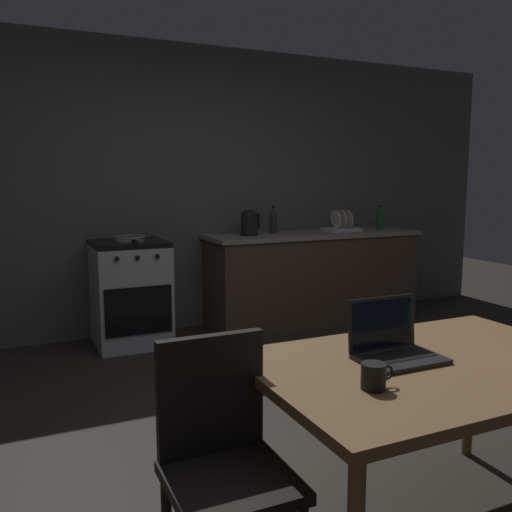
# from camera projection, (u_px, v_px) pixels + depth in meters

# --- Properties ---
(ground_plane) EXTENTS (12.00, 12.00, 0.00)m
(ground_plane) POSITION_uv_depth(u_px,v_px,m) (326.00, 440.00, 2.94)
(ground_plane) COLOR #2D2823
(back_wall) EXTENTS (6.40, 0.10, 2.62)m
(back_wall) POSITION_uv_depth(u_px,v_px,m) (213.00, 189.00, 5.17)
(back_wall) COLOR #545450
(back_wall) RESTS_ON ground_plane
(kitchen_counter) EXTENTS (2.16, 0.64, 0.89)m
(kitchen_counter) POSITION_uv_depth(u_px,v_px,m) (313.00, 277.00, 5.36)
(kitchen_counter) COLOR #4C3D2D
(kitchen_counter) RESTS_ON ground_plane
(stove_oven) EXTENTS (0.60, 0.62, 0.89)m
(stove_oven) POSITION_uv_depth(u_px,v_px,m) (131.00, 293.00, 4.61)
(stove_oven) COLOR #B7BABF
(stove_oven) RESTS_ON ground_plane
(dining_table) EXTENTS (1.38, 0.92, 0.71)m
(dining_table) POSITION_uv_depth(u_px,v_px,m) (433.00, 377.00, 2.09)
(dining_table) COLOR brown
(dining_table) RESTS_ON ground_plane
(chair) EXTENTS (0.40, 0.40, 0.88)m
(chair) POSITION_uv_depth(u_px,v_px,m) (222.00, 452.00, 1.80)
(chair) COLOR black
(chair) RESTS_ON ground_plane
(laptop) EXTENTS (0.32, 0.24, 0.23)m
(laptop) POSITION_uv_depth(u_px,v_px,m) (394.00, 347.00, 2.10)
(laptop) COLOR #232326
(laptop) RESTS_ON dining_table
(electric_kettle) EXTENTS (0.18, 0.16, 0.23)m
(electric_kettle) POSITION_uv_depth(u_px,v_px,m) (249.00, 223.00, 4.99)
(electric_kettle) COLOR black
(electric_kettle) RESTS_ON kitchen_counter
(bottle) EXTENTS (0.07, 0.07, 0.25)m
(bottle) POSITION_uv_depth(u_px,v_px,m) (380.00, 218.00, 5.55)
(bottle) COLOR #19592D
(bottle) RESTS_ON kitchen_counter
(frying_pan) EXTENTS (0.26, 0.44, 0.05)m
(frying_pan) POSITION_uv_depth(u_px,v_px,m) (130.00, 238.00, 4.52)
(frying_pan) COLOR gray
(frying_pan) RESTS_ON stove_oven
(coffee_mug) EXTENTS (0.12, 0.08, 0.09)m
(coffee_mug) POSITION_uv_depth(u_px,v_px,m) (374.00, 376.00, 1.80)
(coffee_mug) COLOR black
(coffee_mug) RESTS_ON dining_table
(dish_rack) EXTENTS (0.34, 0.26, 0.21)m
(dish_rack) POSITION_uv_depth(u_px,v_px,m) (342.00, 226.00, 5.42)
(dish_rack) COLOR silver
(dish_rack) RESTS_ON kitchen_counter
(bottle_b) EXTENTS (0.07, 0.07, 0.26)m
(bottle_b) POSITION_uv_depth(u_px,v_px,m) (273.00, 220.00, 5.18)
(bottle_b) COLOR #2D2D33
(bottle_b) RESTS_ON kitchen_counter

